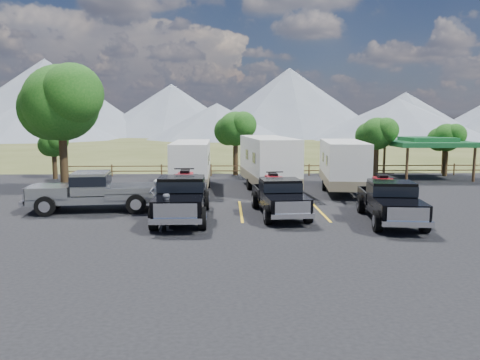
{
  "coord_description": "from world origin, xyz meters",
  "views": [
    {
      "loc": [
        -2.66,
        -19.25,
        4.72
      ],
      "look_at": [
        -2.03,
        4.17,
        1.6
      ],
      "focal_mm": 35.0,
      "sensor_mm": 36.0,
      "label": 1
    }
  ],
  "objects_px": {
    "tree_big_nw": "(60,103)",
    "person_a": "(157,198)",
    "trailer_center": "(268,163)",
    "person_b": "(168,213)",
    "rig_right": "(390,200)",
    "pickup_silver": "(95,191)",
    "pavilion": "(427,143)",
    "rig_center": "(279,195)",
    "trailer_right": "(343,165)",
    "trailer_left": "(191,164)",
    "rig_left": "(182,196)"
  },
  "relations": [
    {
      "from": "pavilion",
      "to": "rig_right",
      "type": "height_order",
      "value": "pavilion"
    },
    {
      "from": "rig_center",
      "to": "pickup_silver",
      "type": "xyz_separation_m",
      "value": [
        -9.18,
        1.16,
        0.08
      ]
    },
    {
      "from": "rig_center",
      "to": "trailer_left",
      "type": "bearing_deg",
      "value": 114.9
    },
    {
      "from": "pavilion",
      "to": "trailer_center",
      "type": "xyz_separation_m",
      "value": [
        -13.02,
        -6.14,
        -0.95
      ]
    },
    {
      "from": "tree_big_nw",
      "to": "trailer_left",
      "type": "bearing_deg",
      "value": 18.43
    },
    {
      "from": "rig_right",
      "to": "tree_big_nw",
      "type": "bearing_deg",
      "value": 162.72
    },
    {
      "from": "pavilion",
      "to": "trailer_left",
      "type": "relative_size",
      "value": 0.69
    },
    {
      "from": "rig_left",
      "to": "trailer_left",
      "type": "height_order",
      "value": "trailer_left"
    },
    {
      "from": "tree_big_nw",
      "to": "trailer_left",
      "type": "distance_m",
      "value": 8.83
    },
    {
      "from": "pavilion",
      "to": "person_a",
      "type": "bearing_deg",
      "value": -142.82
    },
    {
      "from": "pickup_silver",
      "to": "person_a",
      "type": "bearing_deg",
      "value": 57.71
    },
    {
      "from": "trailer_left",
      "to": "person_a",
      "type": "xyz_separation_m",
      "value": [
        -0.97,
        -8.94,
        -0.72
      ]
    },
    {
      "from": "pickup_silver",
      "to": "rig_center",
      "type": "bearing_deg",
      "value": 76.55
    },
    {
      "from": "pavilion",
      "to": "person_a",
      "type": "distance_m",
      "value": 23.92
    },
    {
      "from": "pavilion",
      "to": "rig_center",
      "type": "xyz_separation_m",
      "value": [
        -13.17,
        -13.94,
        -1.79
      ]
    },
    {
      "from": "person_a",
      "to": "pavilion",
      "type": "bearing_deg",
      "value": -159.56
    },
    {
      "from": "pavilion",
      "to": "trailer_center",
      "type": "distance_m",
      "value": 14.43
    },
    {
      "from": "tree_big_nw",
      "to": "pavilion",
      "type": "xyz_separation_m",
      "value": [
        25.55,
        7.97,
        -2.81
      ]
    },
    {
      "from": "rig_left",
      "to": "person_b",
      "type": "distance_m",
      "value": 2.62
    },
    {
      "from": "pavilion",
      "to": "pickup_silver",
      "type": "relative_size",
      "value": 0.91
    },
    {
      "from": "trailer_right",
      "to": "person_b",
      "type": "xyz_separation_m",
      "value": [
        -9.82,
        -10.39,
        -0.89
      ]
    },
    {
      "from": "rig_center",
      "to": "rig_left",
      "type": "bearing_deg",
      "value": -175.74
    },
    {
      "from": "rig_center",
      "to": "rig_right",
      "type": "bearing_deg",
      "value": -23.16
    },
    {
      "from": "rig_center",
      "to": "person_b",
      "type": "bearing_deg",
      "value": -151.2
    },
    {
      "from": "tree_big_nw",
      "to": "pickup_silver",
      "type": "relative_size",
      "value": 1.15
    },
    {
      "from": "pavilion",
      "to": "rig_left",
      "type": "distance_m",
      "value": 23.12
    },
    {
      "from": "tree_big_nw",
      "to": "rig_right",
      "type": "distance_m",
      "value": 19.37
    },
    {
      "from": "pickup_silver",
      "to": "person_b",
      "type": "relative_size",
      "value": 4.28
    },
    {
      "from": "rig_left",
      "to": "person_a",
      "type": "relative_size",
      "value": 3.67
    },
    {
      "from": "rig_left",
      "to": "trailer_left",
      "type": "distance_m",
      "value": 9.24
    },
    {
      "from": "rig_right",
      "to": "person_b",
      "type": "relative_size",
      "value": 4.0
    },
    {
      "from": "trailer_center",
      "to": "person_a",
      "type": "bearing_deg",
      "value": -132.25
    },
    {
      "from": "pickup_silver",
      "to": "rig_right",
      "type": "bearing_deg",
      "value": 72.66
    },
    {
      "from": "trailer_right",
      "to": "rig_right",
      "type": "bearing_deg",
      "value": -82.98
    },
    {
      "from": "rig_left",
      "to": "trailer_left",
      "type": "xyz_separation_m",
      "value": [
        -0.26,
        9.22,
        0.56
      ]
    },
    {
      "from": "pavilion",
      "to": "trailer_right",
      "type": "bearing_deg",
      "value": -140.41
    },
    {
      "from": "trailer_center",
      "to": "pickup_silver",
      "type": "height_order",
      "value": "trailer_center"
    },
    {
      "from": "rig_left",
      "to": "person_a",
      "type": "distance_m",
      "value": 1.27
    },
    {
      "from": "tree_big_nw",
      "to": "person_a",
      "type": "relative_size",
      "value": 4.28
    },
    {
      "from": "trailer_center",
      "to": "person_b",
      "type": "height_order",
      "value": "trailer_center"
    },
    {
      "from": "rig_left",
      "to": "person_a",
      "type": "xyz_separation_m",
      "value": [
        -1.23,
        0.28,
        -0.16
      ]
    },
    {
      "from": "trailer_center",
      "to": "trailer_right",
      "type": "distance_m",
      "value": 4.76
    },
    {
      "from": "person_b",
      "to": "rig_center",
      "type": "bearing_deg",
      "value": -2.49
    },
    {
      "from": "rig_right",
      "to": "person_a",
      "type": "bearing_deg",
      "value": -179.57
    },
    {
      "from": "pavilion",
      "to": "trailer_center",
      "type": "height_order",
      "value": "trailer_center"
    },
    {
      "from": "rig_right",
      "to": "trailer_center",
      "type": "distance_m",
      "value": 10.54
    },
    {
      "from": "rig_right",
      "to": "pickup_silver",
      "type": "relative_size",
      "value": 0.93
    },
    {
      "from": "trailer_left",
      "to": "trailer_right",
      "type": "distance_m",
      "value": 9.82
    },
    {
      "from": "tree_big_nw",
      "to": "person_a",
      "type": "bearing_deg",
      "value": -44.56
    },
    {
      "from": "pickup_silver",
      "to": "person_a",
      "type": "height_order",
      "value": "pickup_silver"
    }
  ]
}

